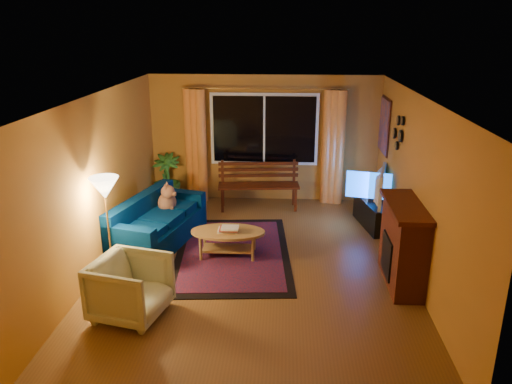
# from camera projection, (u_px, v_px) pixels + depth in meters

# --- Properties ---
(floor) EXTENTS (4.50, 6.00, 0.02)m
(floor) POSITION_uv_depth(u_px,v_px,m) (255.00, 266.00, 7.45)
(floor) COLOR brown
(floor) RESTS_ON ground
(ceiling) EXTENTS (4.50, 6.00, 0.02)m
(ceiling) POSITION_uv_depth(u_px,v_px,m) (255.00, 95.00, 6.64)
(ceiling) COLOR white
(ceiling) RESTS_ON ground
(wall_back) EXTENTS (4.50, 0.02, 2.50)m
(wall_back) POSITION_uv_depth(u_px,v_px,m) (264.00, 139.00, 9.89)
(wall_back) COLOR #B9782D
(wall_back) RESTS_ON ground
(wall_left) EXTENTS (0.02, 6.00, 2.50)m
(wall_left) POSITION_uv_depth(u_px,v_px,m) (98.00, 182.00, 7.17)
(wall_left) COLOR #B9782D
(wall_left) RESTS_ON ground
(wall_right) EXTENTS (0.02, 6.00, 2.50)m
(wall_right) POSITION_uv_depth(u_px,v_px,m) (417.00, 188.00, 6.91)
(wall_right) COLOR #B9782D
(wall_right) RESTS_ON ground
(window) EXTENTS (2.00, 0.02, 1.30)m
(window) POSITION_uv_depth(u_px,v_px,m) (264.00, 130.00, 9.76)
(window) COLOR black
(window) RESTS_ON wall_back
(curtain_rod) EXTENTS (3.20, 0.03, 0.03)m
(curtain_rod) POSITION_uv_depth(u_px,v_px,m) (264.00, 88.00, 9.46)
(curtain_rod) COLOR #BF8C3F
(curtain_rod) RESTS_ON wall_back
(curtain_left) EXTENTS (0.36, 0.36, 2.24)m
(curtain_left) POSITION_uv_depth(u_px,v_px,m) (196.00, 146.00, 9.88)
(curtain_left) COLOR orange
(curtain_left) RESTS_ON ground
(curtain_right) EXTENTS (0.36, 0.36, 2.24)m
(curtain_right) POSITION_uv_depth(u_px,v_px,m) (333.00, 148.00, 9.73)
(curtain_right) COLOR orange
(curtain_right) RESTS_ON ground
(bench) EXTENTS (1.58, 0.60, 0.46)m
(bench) POSITION_uv_depth(u_px,v_px,m) (259.00, 197.00, 9.65)
(bench) COLOR #381307
(bench) RESTS_ON ground
(potted_plant) EXTENTS (0.58, 0.58, 0.98)m
(potted_plant) POSITION_uv_depth(u_px,v_px,m) (167.00, 178.00, 9.95)
(potted_plant) COLOR #235B1E
(potted_plant) RESTS_ON ground
(sofa) EXTENTS (1.30, 2.08, 0.78)m
(sofa) POSITION_uv_depth(u_px,v_px,m) (158.00, 221.00, 8.06)
(sofa) COLOR #00183E
(sofa) RESTS_ON ground
(dog) EXTENTS (0.37, 0.49, 0.52)m
(dog) POSITION_uv_depth(u_px,v_px,m) (167.00, 197.00, 8.39)
(dog) COLOR brown
(dog) RESTS_ON sofa
(armchair) EXTENTS (0.93, 0.97, 0.84)m
(armchair) POSITION_uv_depth(u_px,v_px,m) (130.00, 285.00, 6.03)
(armchair) COLOR #BDC398
(armchair) RESTS_ON ground
(floor_lamp) EXTENTS (0.31, 0.31, 1.47)m
(floor_lamp) POSITION_uv_depth(u_px,v_px,m) (109.00, 228.00, 6.89)
(floor_lamp) COLOR #BF8C3F
(floor_lamp) RESTS_ON ground
(rug) EXTENTS (1.97, 2.90, 0.02)m
(rug) POSITION_uv_depth(u_px,v_px,m) (233.00, 253.00, 7.82)
(rug) COLOR maroon
(rug) RESTS_ON ground
(coffee_table) EXTENTS (1.15, 1.15, 0.42)m
(coffee_table) POSITION_uv_depth(u_px,v_px,m) (228.00, 243.00, 7.68)
(coffee_table) COLOR #A5793D
(coffee_table) RESTS_ON ground
(tv_console) EXTENTS (0.58, 1.16, 0.46)m
(tv_console) POSITION_uv_depth(u_px,v_px,m) (374.00, 214.00, 8.80)
(tv_console) COLOR black
(tv_console) RESTS_ON ground
(television) EXTENTS (0.37, 1.03, 0.59)m
(television) POSITION_uv_depth(u_px,v_px,m) (376.00, 186.00, 8.63)
(television) COLOR black
(television) RESTS_ON tv_console
(fireplace) EXTENTS (0.40, 1.20, 1.10)m
(fireplace) POSITION_uv_depth(u_px,v_px,m) (403.00, 246.00, 6.77)
(fireplace) COLOR maroon
(fireplace) RESTS_ON ground
(mirror_cluster) EXTENTS (0.06, 0.60, 0.56)m
(mirror_cluster) POSITION_uv_depth(u_px,v_px,m) (398.00, 130.00, 7.97)
(mirror_cluster) COLOR black
(mirror_cluster) RESTS_ON wall_right
(painting) EXTENTS (0.04, 0.76, 0.96)m
(painting) POSITION_uv_depth(u_px,v_px,m) (384.00, 126.00, 9.10)
(painting) COLOR #D1551C
(painting) RESTS_ON wall_right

